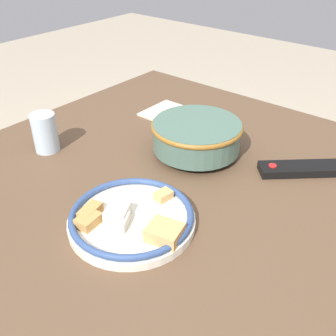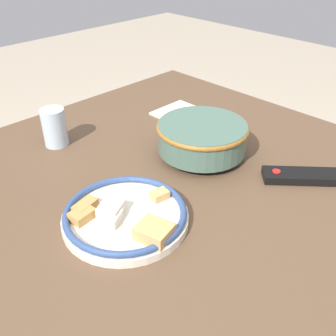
% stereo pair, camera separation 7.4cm
% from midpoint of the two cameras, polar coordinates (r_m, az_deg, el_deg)
% --- Properties ---
extents(dining_table, '(1.17, 1.05, 0.74)m').
position_cam_midpoint_polar(dining_table, '(1.00, 0.85, -5.46)').
color(dining_table, brown).
rests_on(dining_table, ground_plane).
extents(noodle_bowl, '(0.24, 0.24, 0.09)m').
position_cam_midpoint_polar(noodle_bowl, '(1.02, 7.03, 4.45)').
color(noodle_bowl, '#4C6B5B').
rests_on(noodle_bowl, dining_table).
extents(food_plate, '(0.26, 0.26, 0.05)m').
position_cam_midpoint_polar(food_plate, '(0.81, -3.62, -7.03)').
color(food_plate, silver).
rests_on(food_plate, dining_table).
extents(tv_remote, '(0.18, 0.18, 0.02)m').
position_cam_midpoint_polar(tv_remote, '(1.01, 21.28, -1.16)').
color(tv_remote, black).
rests_on(tv_remote, dining_table).
extents(drinking_glass, '(0.06, 0.06, 0.10)m').
position_cam_midpoint_polar(drinking_glass, '(1.10, -14.31, 5.71)').
color(drinking_glass, silver).
rests_on(drinking_glass, dining_table).
extents(folded_napkin, '(0.15, 0.10, 0.01)m').
position_cam_midpoint_polar(folded_napkin, '(1.28, 2.87, 8.16)').
color(folded_napkin, beige).
rests_on(folded_napkin, dining_table).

